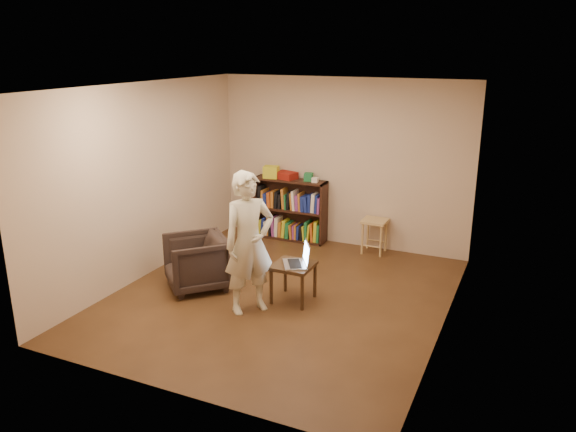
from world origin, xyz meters
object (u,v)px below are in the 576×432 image
at_px(stool, 375,226).
at_px(laptop, 299,260).
at_px(side_table, 293,270).
at_px(person, 249,243).
at_px(bookshelf, 290,213).
at_px(armchair, 197,262).

distance_m(stool, laptop, 2.08).
xyz_separation_m(side_table, laptop, (0.07, 0.00, 0.14)).
xyz_separation_m(laptop, person, (-0.44, -0.45, 0.30)).
distance_m(laptop, person, 0.70).
distance_m(bookshelf, armchair, 2.30).
xyz_separation_m(bookshelf, laptop, (1.07, -2.11, 0.11)).
relative_size(stool, person, 0.31).
bearing_deg(laptop, stool, 139.35).
bearing_deg(stool, bookshelf, 177.44).
height_order(bookshelf, side_table, bookshelf).
distance_m(bookshelf, person, 2.68).
relative_size(stool, armchair, 0.68).
xyz_separation_m(armchair, side_table, (1.31, 0.16, 0.05)).
xyz_separation_m(bookshelf, side_table, (0.99, -2.12, -0.04)).
bearing_deg(stool, side_table, -101.99).
height_order(stool, person, person).
bearing_deg(stool, armchair, -128.25).
xyz_separation_m(stool, person, (-0.80, -2.50, 0.43)).
bearing_deg(side_table, laptop, 1.95).
bearing_deg(person, bookshelf, 51.33).
distance_m(stool, side_table, 2.10).
bearing_deg(person, laptop, -6.35).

